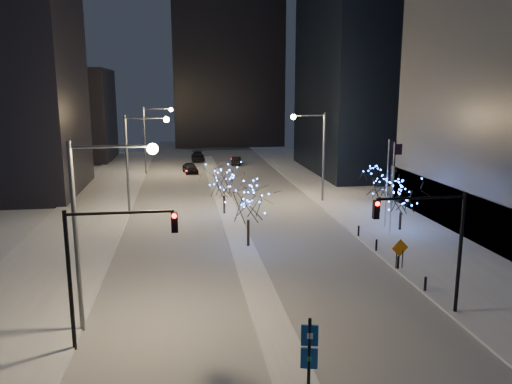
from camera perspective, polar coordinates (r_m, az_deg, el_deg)
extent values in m
plane|color=silver|center=(26.86, 2.32, -16.02)|extent=(160.00, 160.00, 0.00)
cube|color=#9FA5AD|center=(59.84, -3.93, -0.40)|extent=(20.00, 130.00, 0.02)
cube|color=white|center=(54.96, -3.51, -1.41)|extent=(2.00, 80.00, 0.15)
cube|color=white|center=(49.14, 15.30, -3.39)|extent=(10.00, 90.00, 0.15)
cube|color=white|center=(46.07, -20.05, -4.69)|extent=(8.00, 90.00, 0.15)
cube|color=black|center=(95.89, -21.61, 8.17)|extent=(18.00, 16.00, 16.00)
cube|color=black|center=(116.15, -3.35, 15.83)|extent=(24.00, 14.00, 42.00)
cylinder|color=#595E66|center=(26.99, -19.88, -5.13)|extent=(0.24, 0.24, 10.00)
cylinder|color=#595E66|center=(25.74, -16.22, 5.01)|extent=(4.00, 0.16, 0.16)
sphere|color=#FFD77F|center=(25.56, -11.74, 4.85)|extent=(0.56, 0.56, 0.56)
cylinder|color=#595E66|center=(51.20, -14.51, 2.88)|extent=(0.24, 0.24, 10.00)
cylinder|color=#595E66|center=(50.55, -12.51, 8.23)|extent=(4.00, 0.16, 0.16)
sphere|color=#FFD77F|center=(50.46, -10.21, 8.15)|extent=(0.56, 0.56, 0.56)
cylinder|color=#595E66|center=(75.92, -12.61, 5.72)|extent=(0.24, 0.24, 10.00)
cylinder|color=#595E66|center=(75.48, -11.23, 9.32)|extent=(4.00, 0.16, 0.16)
sphere|color=#FFD77F|center=(75.42, -9.69, 9.26)|extent=(0.56, 0.56, 0.56)
cylinder|color=#595E66|center=(56.07, 7.73, 3.88)|extent=(0.24, 0.24, 10.00)
cylinder|color=#595E66|center=(55.17, 6.09, 8.70)|extent=(3.50, 0.16, 0.16)
sphere|color=#FFD77F|center=(54.77, 4.30, 8.56)|extent=(0.56, 0.56, 0.56)
cylinder|color=black|center=(25.61, -20.51, -9.63)|extent=(0.20, 0.20, 7.00)
cylinder|color=black|center=(24.21, -15.27, -2.31)|extent=(5.00, 0.14, 0.14)
cube|color=black|center=(24.17, -9.30, -3.42)|extent=(0.32, 0.28, 1.00)
sphere|color=#FF0C05|center=(23.91, -9.33, -2.72)|extent=(0.22, 0.22, 0.22)
cylinder|color=black|center=(29.99, 22.27, -6.65)|extent=(0.20, 0.20, 7.00)
cylinder|color=black|center=(27.97, 18.37, -0.65)|extent=(5.00, 0.14, 0.14)
cube|color=black|center=(27.06, 13.56, -1.97)|extent=(0.32, 0.28, 1.00)
sphere|color=#FF0C05|center=(26.82, 13.74, -1.33)|extent=(0.22, 0.22, 0.22)
cylinder|color=silver|center=(43.87, 15.27, 0.30)|extent=(0.10, 0.10, 8.00)
cube|color=black|center=(43.50, 15.93, 4.71)|extent=(0.70, 0.03, 0.90)
cylinder|color=silver|center=(46.36, 14.72, 0.92)|extent=(0.10, 0.10, 8.00)
cube|color=black|center=(46.01, 15.34, 5.10)|extent=(0.70, 0.03, 0.90)
cylinder|color=black|center=(33.25, 18.78, -9.91)|extent=(0.16, 0.16, 0.90)
cylinder|color=black|center=(36.61, 15.93, -7.73)|extent=(0.16, 0.16, 0.90)
cylinder|color=black|center=(40.09, 13.59, -5.91)|extent=(0.16, 0.16, 0.90)
cylinder|color=black|center=(43.66, 11.64, -4.37)|extent=(0.16, 0.16, 0.90)
imported|color=black|center=(76.22, -7.52, 2.73)|extent=(2.59, 4.91, 1.59)
imported|color=black|center=(84.45, -2.26, 3.62)|extent=(2.16, 4.39, 1.38)
imported|color=black|center=(89.15, -6.66, 4.04)|extent=(2.29, 5.47, 1.58)
cylinder|color=black|center=(40.02, -0.89, -4.69)|extent=(0.22, 0.22, 2.12)
cylinder|color=black|center=(50.48, -3.66, -1.44)|extent=(0.22, 0.22, 1.82)
cylinder|color=black|center=(46.46, 16.16, -3.20)|extent=(0.22, 0.22, 1.57)
cylinder|color=black|center=(52.67, 13.93, -1.38)|extent=(0.22, 0.22, 1.52)
cylinder|color=black|center=(20.85, 6.07, -18.88)|extent=(0.13, 0.13, 3.79)
cube|color=#0D4497|center=(20.27, 6.15, -15.98)|extent=(0.67, 0.24, 0.87)
cube|color=#0D4497|center=(20.74, 6.08, -18.37)|extent=(0.67, 0.24, 0.87)
cylinder|color=black|center=(36.55, 15.73, -7.46)|extent=(0.07, 0.07, 1.26)
cylinder|color=black|center=(36.73, 16.39, -7.40)|extent=(0.07, 0.07, 1.26)
cube|color=orange|center=(36.37, 16.14, -6.16)|extent=(1.29, 0.22, 1.29)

